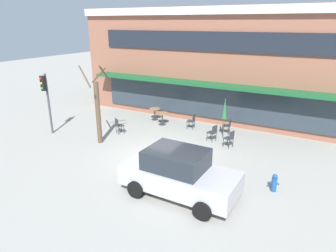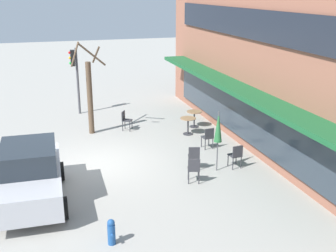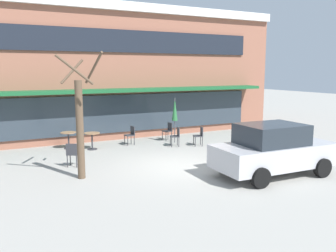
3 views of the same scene
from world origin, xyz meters
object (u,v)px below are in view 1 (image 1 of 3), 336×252
traffic_light_pole (46,94)px  street_tree (98,109)px  cafe_chair_3 (119,125)px  fire_hydrant (274,183)px  patio_umbrella_green_folded (225,109)px  cafe_chair_4 (213,132)px  cafe_table_near_wall (162,117)px  cafe_chair_2 (228,125)px  cafe_chair_1 (192,120)px  parked_sedan (179,173)px  cafe_table_streetside (155,112)px  cafe_chair_0 (230,138)px

traffic_light_pole → street_tree: bearing=5.0°
cafe_chair_3 → fire_hydrant: size_ratio=1.26×
patio_umbrella_green_folded → cafe_chair_4: patio_umbrella_green_folded is taller
cafe_table_near_wall → cafe_chair_2: bearing=5.6°
patio_umbrella_green_folded → cafe_chair_1: bearing=166.3°
cafe_chair_1 → street_tree: (-3.34, -4.27, 1.32)m
cafe_chair_3 → fire_hydrant: (8.86, -2.17, -0.17)m
cafe_chair_2 → cafe_chair_4: (-0.33, -1.49, 0.00)m
patio_umbrella_green_folded → cafe_chair_1: size_ratio=2.47×
cafe_chair_2 → parked_sedan: size_ratio=0.21×
street_tree → cafe_table_near_wall: bearing=70.8°
cafe_chair_4 → cafe_chair_2: bearing=77.3°
cafe_chair_1 → traffic_light_pole: size_ratio=0.26×
cafe_table_streetside → traffic_light_pole: 6.58m
street_tree → fire_hydrant: (8.89, -0.62, -1.49)m
cafe_table_streetside → cafe_chair_3: cafe_chair_3 is taller
cafe_table_near_wall → cafe_chair_0: 4.96m
parked_sedan → street_tree: street_tree is taller
cafe_table_near_wall → cafe_chair_4: bearing=-16.4°
patio_umbrella_green_folded → cafe_chair_2: 1.32m
cafe_table_streetside → cafe_chair_3: bearing=-98.8°
patio_umbrella_green_folded → cafe_chair_0: (0.72, -1.15, -1.10)m
cafe_chair_3 → cafe_chair_4: 5.30m
patio_umbrella_green_folded → parked_sedan: patio_umbrella_green_folded is taller
cafe_chair_3 → cafe_chair_0: bearing=9.8°
cafe_chair_4 → traffic_light_pole: 9.27m
cafe_chair_4 → parked_sedan: (0.75, -5.55, 0.35)m
cafe_table_streetside → parked_sedan: bearing=-53.6°
cafe_table_streetside → cafe_chair_0: (5.64, -2.11, 0.01)m
cafe_chair_4 → parked_sedan: size_ratio=0.21×
cafe_table_streetside → cafe_chair_2: bearing=-2.8°
patio_umbrella_green_folded → cafe_chair_3: (-5.42, -2.20, -1.10)m
cafe_chair_3 → parked_sedan: parked_sedan is taller
cafe_chair_1 → cafe_chair_2: bearing=5.9°
cafe_table_near_wall → fire_hydrant: 8.83m
cafe_chair_2 → parked_sedan: 7.06m
cafe_table_streetside → cafe_chair_2: (4.94, -0.24, 0.01)m
parked_sedan → traffic_light_pole: bearing=166.3°
cafe_chair_2 → traffic_light_pole: bearing=-151.5°
cafe_chair_2 → street_tree: size_ratio=0.22×
cafe_chair_2 → cafe_chair_3: (-5.43, -2.93, 0.00)m
patio_umbrella_green_folded → cafe_chair_3: bearing=-157.9°
patio_umbrella_green_folded → cafe_chair_1: patio_umbrella_green_folded is taller
cafe_table_near_wall → cafe_chair_1: (1.92, 0.18, 0.01)m
street_tree → traffic_light_pole: 3.40m
cafe_chair_3 → traffic_light_pole: 4.24m
cafe_chair_4 → fire_hydrant: (3.77, -3.62, -0.17)m
patio_umbrella_green_folded → fire_hydrant: 5.71m
cafe_chair_3 → fire_hydrant: bearing=-13.8°
cafe_chair_0 → traffic_light_pole: (-9.52, -2.90, 1.77)m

